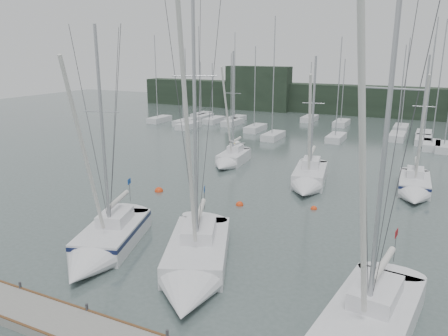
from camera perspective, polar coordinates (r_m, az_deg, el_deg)
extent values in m
plane|color=#465552|center=(21.90, -5.89, -14.91)|extent=(160.00, 160.00, 0.00)
cube|color=black|center=(79.08, 18.73, 8.29)|extent=(90.00, 4.00, 5.00)
cube|color=black|center=(82.05, 4.47, 10.32)|extent=(12.00, 3.00, 8.00)
cube|color=silver|center=(54.69, 26.78, 2.39)|extent=(1.80, 4.50, 0.90)
cube|color=silver|center=(69.05, 1.55, 6.38)|extent=(1.80, 4.50, 0.90)
cylinder|color=#A5A7AD|center=(67.88, 1.41, 11.98)|extent=(0.12, 0.12, 12.63)
cube|color=silver|center=(61.71, 24.62, 3.94)|extent=(1.80, 4.50, 0.90)
cylinder|color=#A5A7AD|center=(60.44, 25.27, 9.80)|extent=(0.12, 0.12, 11.88)
cube|color=silver|center=(55.90, 14.42, 3.80)|extent=(1.80, 4.50, 0.90)
cylinder|color=#A5A7AD|center=(54.57, 14.74, 10.15)|extent=(0.12, 0.12, 11.59)
cube|color=silver|center=(66.35, -5.11, 5.96)|extent=(1.80, 4.50, 0.90)
cylinder|color=#A5A7AD|center=(65.22, -5.47, 11.25)|extent=(0.12, 0.12, 11.43)
cube|color=silver|center=(70.76, 11.10, 6.32)|extent=(1.80, 4.50, 0.90)
cylinder|color=#A5A7AD|center=(69.73, 11.19, 10.01)|extent=(0.12, 0.12, 8.32)
cube|color=silver|center=(63.27, -4.66, 5.52)|extent=(1.80, 4.50, 0.90)
cylinder|color=#A5A7AD|center=(62.15, -5.01, 10.55)|extent=(0.12, 0.12, 10.30)
cube|color=silver|center=(67.45, 15.08, 5.65)|extent=(1.80, 4.50, 0.90)
cylinder|color=#A5A7AD|center=(66.36, 15.28, 9.75)|extent=(0.12, 0.12, 8.86)
cube|color=silver|center=(57.98, 24.60, 3.29)|extent=(1.80, 4.50, 0.90)
cylinder|color=#A5A7AD|center=(56.60, 25.39, 10.42)|extent=(0.12, 0.12, 13.67)
cube|color=silver|center=(67.95, -1.31, 6.24)|extent=(1.80, 4.50, 0.90)
cylinder|color=#A5A7AD|center=(66.95, -1.53, 10.02)|extent=(0.12, 0.12, 8.19)
cube|color=silver|center=(59.19, 21.67, 3.82)|extent=(1.80, 4.50, 0.90)
cylinder|color=#A5A7AD|center=(57.93, 22.19, 9.36)|extent=(0.12, 0.12, 10.70)
cube|color=silver|center=(60.92, 4.13, 5.16)|extent=(1.80, 4.50, 0.90)
cylinder|color=#A5A7AD|center=(59.72, 4.05, 10.51)|extent=(0.12, 0.12, 10.57)
cube|color=silver|center=(55.23, 25.46, 2.66)|extent=(1.80, 4.50, 0.90)
cylinder|color=#A5A7AD|center=(53.82, 26.31, 9.93)|extent=(0.12, 0.12, 13.28)
cube|color=silver|center=(70.94, -2.81, 6.61)|extent=(1.80, 4.50, 0.90)
cylinder|color=#A5A7AD|center=(69.97, -3.06, 10.28)|extent=(0.12, 0.12, 8.30)
cube|color=silver|center=(55.70, 6.44, 4.15)|extent=(1.80, 4.50, 0.90)
cylinder|color=#A5A7AD|center=(54.31, 6.50, 11.78)|extent=(0.12, 0.12, 13.97)
cube|color=silver|center=(73.17, -2.98, 6.87)|extent=(1.80, 4.50, 0.90)
cylinder|color=#A5A7AD|center=(72.04, -3.26, 12.56)|extent=(0.12, 0.12, 13.68)
cube|color=silver|center=(65.83, 1.11, 5.95)|extent=(1.80, 4.50, 0.90)
cylinder|color=#A5A7AD|center=(64.73, 0.94, 10.50)|extent=(0.12, 0.12, 9.66)
cube|color=silver|center=(65.74, 22.10, 4.82)|extent=(1.80, 4.50, 0.90)
cylinder|color=#A5A7AD|center=(64.52, 22.63, 10.25)|extent=(0.12, 0.12, 11.68)
cube|color=silver|center=(69.46, -8.42, 6.28)|extent=(1.80, 4.50, 0.90)
cylinder|color=#A5A7AD|center=(68.35, -8.87, 11.67)|extent=(0.12, 0.12, 12.27)
cube|color=silver|center=(26.52, -14.26, -8.69)|extent=(4.44, 6.38, 1.43)
cone|color=silver|center=(23.13, -18.15, -12.70)|extent=(3.40, 3.23, 2.76)
cube|color=silver|center=(26.53, -14.03, -6.21)|extent=(2.17, 2.68, 0.67)
cylinder|color=#A5A7AD|center=(24.33, -15.58, 4.52)|extent=(0.17, 0.17, 11.07)
cylinder|color=silver|center=(26.83, -13.61, -3.98)|extent=(1.14, 2.78, 0.27)
cube|color=#10173B|center=(26.33, -14.33, -7.74)|extent=(4.47, 6.40, 0.24)
cube|color=#1B4799|center=(28.38, -12.28, -1.73)|extent=(0.18, 0.50, 0.34)
cube|color=silver|center=(23.98, -3.38, -10.87)|extent=(5.35, 7.25, 1.43)
cone|color=silver|center=(19.90, -5.02, -16.82)|extent=(3.89, 3.78, 3.04)
cube|color=silver|center=(23.97, -3.28, -8.13)|extent=(2.56, 3.07, 0.67)
cylinder|color=#A5A7AD|center=(21.24, -3.86, 8.05)|extent=(0.17, 0.17, 14.37)
cylinder|color=silver|center=(24.42, -3.09, -5.51)|extent=(1.49, 3.07, 0.27)
cube|color=#1B4799|center=(26.28, -2.58, -2.78)|extent=(0.22, 0.48, 0.34)
cube|color=silver|center=(19.37, 18.55, -18.56)|extent=(3.76, 6.95, 1.49)
cube|color=silver|center=(19.22, 19.23, -15.08)|extent=(1.95, 2.83, 0.70)
cylinder|color=#A5A7AD|center=(16.02, 20.46, 4.64)|extent=(0.18, 0.18, 14.19)
cylinder|color=silver|center=(19.52, 20.08, -11.67)|extent=(0.66, 3.26, 0.28)
cube|color=maroon|center=(21.27, 21.61, -7.94)|extent=(0.08, 0.54, 0.36)
cube|color=silver|center=(43.71, 1.29, 1.24)|extent=(2.67, 4.72, 1.34)
cone|color=silver|center=(40.77, -0.20, 0.21)|extent=(2.41, 2.15, 2.23)
cube|color=silver|center=(43.90, 1.49, 2.61)|extent=(1.40, 1.92, 0.62)
cylinder|color=#A5A7AD|center=(42.41, 1.19, 8.43)|extent=(0.16, 0.16, 9.75)
cylinder|color=silver|center=(44.15, 1.69, 3.75)|extent=(0.47, 2.22, 0.25)
cube|color=silver|center=(37.90, 11.17, -1.15)|extent=(3.38, 5.97, 1.56)
cone|color=silver|center=(34.07, 10.47, -2.98)|extent=(2.85, 2.79, 2.49)
cube|color=silver|center=(38.10, 11.33, 0.71)|extent=(1.72, 2.45, 0.73)
cylinder|color=#A5A7AD|center=(36.38, 11.54, 6.85)|extent=(0.19, 0.19, 9.23)
cylinder|color=silver|center=(38.48, 11.50, 2.27)|extent=(0.74, 2.76, 0.29)
cube|color=silver|center=(38.37, 23.57, -2.07)|extent=(2.61, 5.32, 1.32)
cone|color=silver|center=(34.83, 23.60, -3.76)|extent=(2.43, 2.36, 2.30)
cube|color=silver|center=(38.55, 23.72, -0.50)|extent=(1.39, 2.15, 0.62)
cylinder|color=#A5A7AD|center=(36.88, 24.47, 5.86)|extent=(0.16, 0.16, 9.54)
cylinder|color=silver|center=(38.94, 23.84, 0.84)|extent=(0.40, 2.55, 0.25)
cube|color=#10173B|center=(38.26, 23.64, -1.44)|extent=(2.63, 5.34, 0.22)
sphere|color=red|center=(31.93, 2.05, -4.87)|extent=(0.57, 0.57, 0.57)
sphere|color=red|center=(31.82, 11.65, -5.26)|extent=(0.46, 0.46, 0.46)
sphere|color=red|center=(35.33, -8.50, -3.03)|extent=(0.68, 0.68, 0.68)
ellipsoid|color=white|center=(21.68, 1.72, 3.32)|extent=(0.29, 0.44, 0.18)
cube|color=gray|center=(21.84, 1.19, 3.46)|extent=(0.43, 0.22, 0.10)
cube|color=gray|center=(21.53, 2.27, 3.28)|extent=(0.43, 0.22, 0.10)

